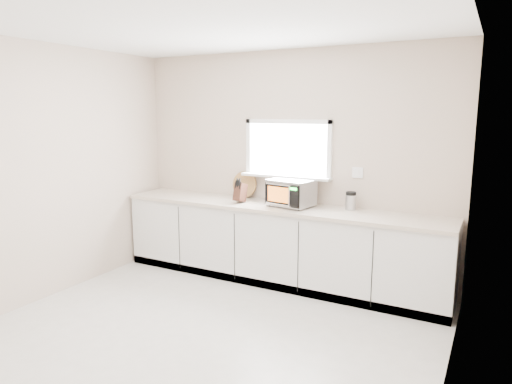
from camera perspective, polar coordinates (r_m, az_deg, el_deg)
The scene contains 8 objects.
ground at distance 4.22m, azimuth -8.03°, elevation -18.25°, with size 4.00×4.00×0.00m, color beige.
back_wall at distance 5.48m, azimuth 4.03°, elevation 3.44°, with size 4.00×0.17×2.70m.
cabinets at distance 5.41m, azimuth 2.61°, elevation -6.64°, with size 3.92×0.60×0.88m, color silver.
countertop at distance 5.28m, azimuth 2.60°, elevation -1.89°, with size 3.92×0.64×0.04m, color beige.
microwave at distance 5.21m, azimuth 4.39°, elevation -0.05°, with size 0.53×0.46×0.31m.
knife_block at distance 5.42m, azimuth -1.99°, elevation 0.00°, with size 0.10×0.21×0.30m.
cutting_board at distance 5.73m, azimuth -1.45°, elevation 0.94°, with size 0.33×0.33×0.02m, color #A3773F.
coffee_grinder at distance 5.13m, azimuth 11.76°, elevation -1.07°, with size 0.12×0.12×0.20m.
Camera 1 is at (2.23, -2.97, 1.99)m, focal length 32.00 mm.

